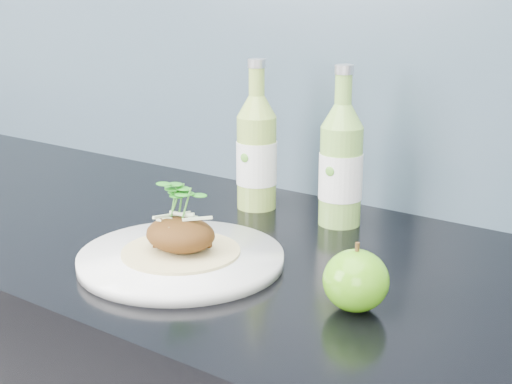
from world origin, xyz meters
TOP-DOWN VIEW (x-y plane):
  - dinner_plate at (-0.04, 1.59)m, footprint 0.32×0.32m
  - pork_taco at (-0.04, 1.59)m, footprint 0.16×0.16m
  - green_apple at (0.21, 1.61)m, footprint 0.09×0.09m
  - cider_bottle_left at (-0.11, 1.86)m, footprint 0.07×0.07m
  - cider_bottle_right at (0.04, 1.87)m, footprint 0.09×0.09m

SIDE VIEW (x-z plane):
  - dinner_plate at x=-0.04m, z-range 0.90..0.92m
  - green_apple at x=0.21m, z-range 0.90..0.98m
  - pork_taco at x=-0.04m, z-range 0.89..0.99m
  - cider_bottle_left at x=-0.11m, z-range 0.87..1.12m
  - cider_bottle_right at x=0.04m, z-range 0.87..1.12m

